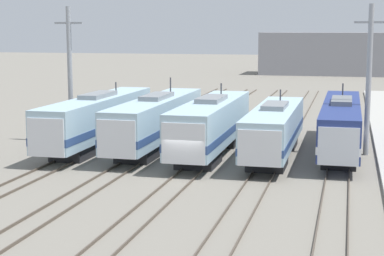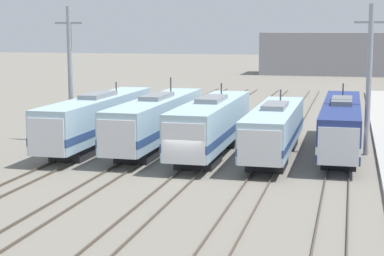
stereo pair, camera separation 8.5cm
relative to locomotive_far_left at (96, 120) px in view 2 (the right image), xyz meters
The scene contains 14 objects.
ground_plane 12.74m from the locomotive_far_left, 40.91° to the right, with size 400.00×400.00×0.00m, color slate.
rail_pair_far_left 8.49m from the locomotive_far_left, 90.00° to the right, with size 1.50×120.00×0.15m.
rail_pair_center_left 9.72m from the locomotive_far_left, 60.01° to the right, with size 1.51×120.00×0.15m.
rail_pair_center 12.72m from the locomotive_far_left, 40.91° to the right, with size 1.51×120.00×0.15m.
rail_pair_center_right 16.56m from the locomotive_far_left, 30.01° to the right, with size 1.51×120.00×0.15m.
rail_pair_far_right 20.77m from the locomotive_far_left, 23.42° to the right, with size 1.50×120.00×0.15m.
locomotive_far_left is the anchor object (origin of this frame).
locomotive_center_left 4.77m from the locomotive_far_left, ahead, with size 2.95×18.39×5.34m.
locomotive_center 9.51m from the locomotive_far_left, ahead, with size 3.12×16.88×5.10m.
locomotive_center_right 14.23m from the locomotive_far_left, ahead, with size 3.02×16.35×4.69m.
locomotive_far_right 19.12m from the locomotive_far_left, ahead, with size 2.80×19.84×4.94m.
catenary_tower_left 5.16m from the locomotive_far_left, 144.92° to the left, with size 2.43×0.40×11.23m.
catenary_tower_right 21.26m from the locomotive_far_left, ahead, with size 2.43×0.40×11.23m.
depot_building 92.17m from the locomotive_far_left, 79.15° to the left, with size 32.62×12.00×8.72m.
Camera 2 is at (10.09, -38.83, 9.38)m, focal length 60.00 mm.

